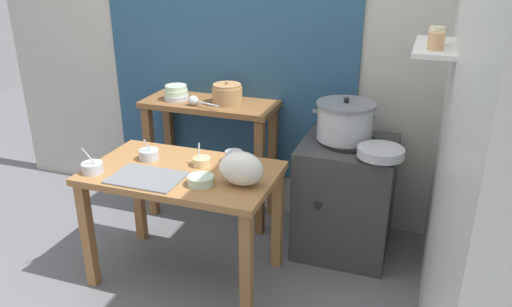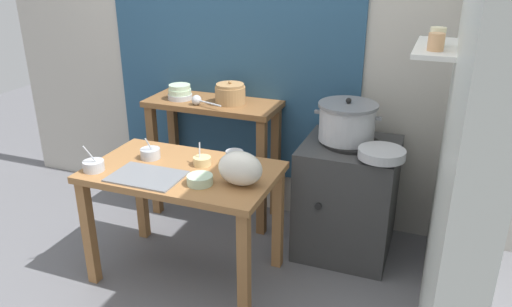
{
  "view_description": "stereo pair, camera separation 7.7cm",
  "coord_description": "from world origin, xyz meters",
  "px_view_note": "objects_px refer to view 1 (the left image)",
  "views": [
    {
      "loc": [
        1.24,
        -2.29,
        1.92
      ],
      "look_at": [
        0.36,
        0.21,
        0.82
      ],
      "focal_mm": 35.11,
      "sensor_mm": 36.0,
      "label": 1
    },
    {
      "loc": [
        1.31,
        -2.26,
        1.92
      ],
      "look_at": [
        0.36,
        0.21,
        0.82
      ],
      "focal_mm": 35.11,
      "sensor_mm": 36.0,
      "label": 2
    }
  ],
  "objects_px": {
    "back_shelf_table": "(211,131)",
    "serving_tray": "(147,178)",
    "plastic_bag": "(241,169)",
    "bowl_stack_enamel": "(176,93)",
    "steamer_pot": "(345,121)",
    "stove_block": "(345,196)",
    "prep_bowl_0": "(202,161)",
    "prep_bowl_4": "(234,156)",
    "prep_bowl_3": "(92,167)",
    "prep_bowl_2": "(201,180)",
    "ladle": "(195,101)",
    "prep_table": "(183,187)",
    "clay_pot": "(227,94)",
    "prep_bowl_1": "(149,154)",
    "wide_pan": "(381,152)"
  },
  "relations": [
    {
      "from": "back_shelf_table",
      "to": "serving_tray",
      "type": "distance_m",
      "value": 0.94
    },
    {
      "from": "plastic_bag",
      "to": "bowl_stack_enamel",
      "type": "bearing_deg",
      "value": 135.0
    },
    {
      "from": "back_shelf_table",
      "to": "serving_tray",
      "type": "bearing_deg",
      "value": -87.99
    },
    {
      "from": "back_shelf_table",
      "to": "steamer_pot",
      "type": "height_order",
      "value": "steamer_pot"
    },
    {
      "from": "stove_block",
      "to": "prep_bowl_0",
      "type": "height_order",
      "value": "prep_bowl_0"
    },
    {
      "from": "bowl_stack_enamel",
      "to": "prep_bowl_4",
      "type": "relative_size",
      "value": 1.63
    },
    {
      "from": "serving_tray",
      "to": "prep_bowl_3",
      "type": "bearing_deg",
      "value": -174.78
    },
    {
      "from": "prep_bowl_2",
      "to": "ladle",
      "type": "bearing_deg",
      "value": 117.43
    },
    {
      "from": "prep_bowl_4",
      "to": "prep_bowl_0",
      "type": "bearing_deg",
      "value": -143.7
    },
    {
      "from": "back_shelf_table",
      "to": "stove_block",
      "type": "bearing_deg",
      "value": -7.22
    },
    {
      "from": "steamer_pot",
      "to": "bowl_stack_enamel",
      "type": "distance_m",
      "value": 1.23
    },
    {
      "from": "prep_bowl_3",
      "to": "serving_tray",
      "type": "bearing_deg",
      "value": 5.22
    },
    {
      "from": "prep_table",
      "to": "clay_pot",
      "type": "xyz_separation_m",
      "value": [
        -0.03,
        0.77,
        0.36
      ]
    },
    {
      "from": "steamer_pot",
      "to": "prep_bowl_3",
      "type": "bearing_deg",
      "value": -146.2
    },
    {
      "from": "prep_bowl_1",
      "to": "back_shelf_table",
      "type": "bearing_deg",
      "value": 82.31
    },
    {
      "from": "stove_block",
      "to": "serving_tray",
      "type": "bearing_deg",
      "value": -140.79
    },
    {
      "from": "serving_tray",
      "to": "prep_bowl_2",
      "type": "distance_m",
      "value": 0.32
    },
    {
      "from": "ladle",
      "to": "wide_pan",
      "type": "distance_m",
      "value": 1.32
    },
    {
      "from": "stove_block",
      "to": "prep_bowl_0",
      "type": "bearing_deg",
      "value": -145.0
    },
    {
      "from": "clay_pot",
      "to": "prep_bowl_1",
      "type": "bearing_deg",
      "value": -108.42
    },
    {
      "from": "plastic_bag",
      "to": "prep_bowl_1",
      "type": "distance_m",
      "value": 0.67
    },
    {
      "from": "prep_table",
      "to": "bowl_stack_enamel",
      "type": "bearing_deg",
      "value": 119.01
    },
    {
      "from": "steamer_pot",
      "to": "prep_bowl_4",
      "type": "relative_size",
      "value": 3.94
    },
    {
      "from": "serving_tray",
      "to": "prep_bowl_3",
      "type": "distance_m",
      "value": 0.34
    },
    {
      "from": "prep_bowl_3",
      "to": "steamer_pot",
      "type": "bearing_deg",
      "value": 33.8
    },
    {
      "from": "ladle",
      "to": "prep_bowl_3",
      "type": "distance_m",
      "value": 0.9
    },
    {
      "from": "back_shelf_table",
      "to": "prep_bowl_3",
      "type": "relative_size",
      "value": 5.77
    },
    {
      "from": "prep_bowl_0",
      "to": "prep_bowl_1",
      "type": "height_order",
      "value": "prep_bowl_1"
    },
    {
      "from": "prep_bowl_2",
      "to": "prep_bowl_4",
      "type": "height_order",
      "value": "prep_bowl_4"
    },
    {
      "from": "prep_bowl_4",
      "to": "plastic_bag",
      "type": "bearing_deg",
      "value": -60.96
    },
    {
      "from": "serving_tray",
      "to": "wide_pan",
      "type": "relative_size",
      "value": 1.46
    },
    {
      "from": "back_shelf_table",
      "to": "ladle",
      "type": "bearing_deg",
      "value": -114.56
    },
    {
      "from": "wide_pan",
      "to": "clay_pot",
      "type": "bearing_deg",
      "value": 163.26
    },
    {
      "from": "bowl_stack_enamel",
      "to": "plastic_bag",
      "type": "height_order",
      "value": "bowl_stack_enamel"
    },
    {
      "from": "bowl_stack_enamel",
      "to": "prep_bowl_0",
      "type": "height_order",
      "value": "bowl_stack_enamel"
    },
    {
      "from": "back_shelf_table",
      "to": "prep_bowl_1",
      "type": "relative_size",
      "value": 6.81
    },
    {
      "from": "wide_pan",
      "to": "prep_bowl_0",
      "type": "distance_m",
      "value": 1.05
    },
    {
      "from": "clay_pot",
      "to": "serving_tray",
      "type": "xyz_separation_m",
      "value": [
        -0.1,
        -0.94,
        -0.24
      ]
    },
    {
      "from": "plastic_bag",
      "to": "prep_bowl_3",
      "type": "relative_size",
      "value": 1.5
    },
    {
      "from": "prep_bowl_1",
      "to": "prep_bowl_3",
      "type": "bearing_deg",
      "value": -126.7
    },
    {
      "from": "ladle",
      "to": "serving_tray",
      "type": "relative_size",
      "value": 0.63
    },
    {
      "from": "wide_pan",
      "to": "serving_tray",
      "type": "bearing_deg",
      "value": -153.22
    },
    {
      "from": "prep_table",
      "to": "clay_pot",
      "type": "distance_m",
      "value": 0.85
    },
    {
      "from": "steamer_pot",
      "to": "prep_bowl_3",
      "type": "distance_m",
      "value": 1.55
    },
    {
      "from": "prep_bowl_1",
      "to": "prep_bowl_2",
      "type": "relative_size",
      "value": 0.99
    },
    {
      "from": "clay_pot",
      "to": "prep_bowl_4",
      "type": "relative_size",
      "value": 1.98
    },
    {
      "from": "prep_table",
      "to": "stove_block",
      "type": "height_order",
      "value": "stove_block"
    },
    {
      "from": "serving_tray",
      "to": "wide_pan",
      "type": "bearing_deg",
      "value": 26.78
    },
    {
      "from": "back_shelf_table",
      "to": "serving_tray",
      "type": "height_order",
      "value": "back_shelf_table"
    },
    {
      "from": "prep_bowl_0",
      "to": "prep_bowl_3",
      "type": "distance_m",
      "value": 0.62
    }
  ]
}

